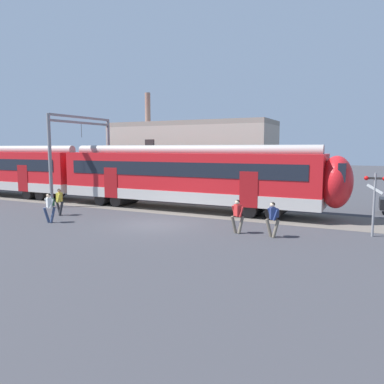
# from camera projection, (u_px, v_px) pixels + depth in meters

# --- Properties ---
(ground_plane) EXTENTS (160.00, 160.00, 0.00)m
(ground_plane) POSITION_uv_depth(u_px,v_px,m) (155.00, 225.00, 20.29)
(ground_plane) COLOR #38383D
(track_bed) EXTENTS (80.00, 4.40, 0.01)m
(track_bed) POSITION_uv_depth(u_px,v_px,m) (63.00, 200.00, 30.08)
(track_bed) COLOR #605951
(track_bed) RESTS_ON ground
(commuter_train) EXTENTS (56.65, 3.07, 4.73)m
(commuter_train) POSITION_uv_depth(u_px,v_px,m) (4.00, 170.00, 32.77)
(commuter_train) COLOR #B7B2AD
(commuter_train) RESTS_ON ground
(pedestrian_yellow) EXTENTS (0.69, 0.54, 1.67)m
(pedestrian_yellow) POSITION_uv_depth(u_px,v_px,m) (59.00, 200.00, 22.99)
(pedestrian_yellow) COLOR #28282D
(pedestrian_yellow) RESTS_ON ground
(pedestrian_white) EXTENTS (0.66, 0.56, 1.67)m
(pedestrian_white) POSITION_uv_depth(u_px,v_px,m) (50.00, 205.00, 20.73)
(pedestrian_white) COLOR navy
(pedestrian_white) RESTS_ON ground
(pedestrian_red) EXTENTS (0.67, 0.47, 1.67)m
(pedestrian_red) POSITION_uv_depth(u_px,v_px,m) (237.00, 214.00, 18.13)
(pedestrian_red) COLOR #6B6051
(pedestrian_red) RESTS_ON ground
(pedestrian_navy) EXTENTS (0.71, 0.51, 1.67)m
(pedestrian_navy) POSITION_uv_depth(u_px,v_px,m) (273.00, 216.00, 17.32)
(pedestrian_navy) COLOR #6B6051
(pedestrian_navy) RESTS_ON ground
(catenary_gantry) EXTENTS (0.24, 6.64, 6.53)m
(catenary_gantry) POSITION_uv_depth(u_px,v_px,m) (82.00, 146.00, 28.62)
(catenary_gantry) COLOR gray
(catenary_gantry) RESTS_ON ground
(crossing_signal) EXTENTS (0.96, 0.22, 3.00)m
(crossing_signal) POSITION_uv_depth(u_px,v_px,m) (375.00, 194.00, 17.35)
(crossing_signal) COLOR gray
(crossing_signal) RESTS_ON ground
(background_building) EXTENTS (14.62, 5.00, 9.20)m
(background_building) POSITION_uv_depth(u_px,v_px,m) (190.00, 159.00, 33.24)
(background_building) COLOR #B2A899
(background_building) RESTS_ON ground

